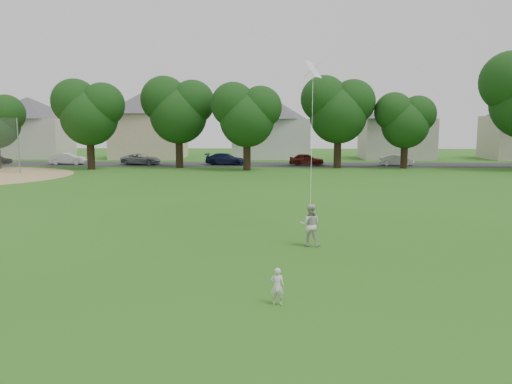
{
  "coord_description": "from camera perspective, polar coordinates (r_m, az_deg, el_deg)",
  "views": [
    {
      "loc": [
        0.74,
        -13.06,
        4.33
      ],
      "look_at": [
        0.11,
        2.0,
        2.3
      ],
      "focal_mm": 35.0,
      "sensor_mm": 36.0,
      "label": 1
    }
  ],
  "objects": [
    {
      "name": "parked_cars",
      "position": [
        55.02,
        -7.56,
        3.74
      ],
      "size": [
        47.5,
        2.36,
        1.29
      ],
      "color": "black",
      "rests_on": "ground"
    },
    {
      "name": "kite",
      "position": [
        19.21,
        6.39,
        6.16
      ],
      "size": [
        0.85,
        2.04,
        6.28
      ],
      "color": "white",
      "rests_on": "ground"
    },
    {
      "name": "older_boy",
      "position": [
        18.02,
        6.2,
        -3.79
      ],
      "size": [
        0.8,
        0.65,
        1.53
      ],
      "primitive_type": "imported",
      "rotation": [
        0.0,
        0.0,
        3.05
      ],
      "color": "beige",
      "rests_on": "ground"
    },
    {
      "name": "house_row",
      "position": [
        65.09,
        0.92,
        8.32
      ],
      "size": [
        77.45,
        14.17,
        10.5
      ],
      "color": "beige",
      "rests_on": "ground"
    },
    {
      "name": "ground",
      "position": [
        13.78,
        -0.8,
        -10.64
      ],
      "size": [
        160.0,
        160.0,
        0.0
      ],
      "primitive_type": "plane",
      "color": "#255C15",
      "rests_on": "ground"
    },
    {
      "name": "toddler",
      "position": [
        12.28,
        2.45,
        -10.71
      ],
      "size": [
        0.35,
        0.24,
        0.92
      ],
      "primitive_type": "imported",
      "rotation": [
        0.0,
        0.0,
        3.09
      ],
      "color": "silver",
      "rests_on": "ground"
    },
    {
      "name": "street",
      "position": [
        55.24,
        1.63,
        3.17
      ],
      "size": [
        90.0,
        7.0,
        0.01
      ],
      "primitive_type": "cube",
      "color": "#2D2D30",
      "rests_on": "ground"
    },
    {
      "name": "tree_row",
      "position": [
        49.3,
        3.04,
        10.03
      ],
      "size": [
        81.79,
        9.14,
        11.54
      ],
      "color": "black",
      "rests_on": "ground"
    }
  ]
}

